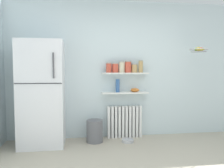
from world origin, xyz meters
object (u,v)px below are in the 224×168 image
at_px(refrigerator, 42,93).
at_px(storage_jar_1, 115,68).
at_px(trash_bin, 95,131).
at_px(pet_food_bowl, 128,141).
at_px(vase, 118,86).
at_px(shelf_bowl, 135,90).
at_px(radiator, 124,122).
at_px(storage_jar_4, 134,68).
at_px(storage_jar_0, 109,68).
at_px(hanging_fruit_basket, 199,50).
at_px(storage_jar_2, 122,67).
at_px(storage_jar_3, 128,67).
at_px(storage_jar_5, 141,66).

xyz_separation_m(refrigerator, storage_jar_1, (1.30, 0.21, 0.44)).
distance_m(storage_jar_1, trash_bin, 1.21).
xyz_separation_m(refrigerator, pet_food_bowl, (1.48, -0.06, -0.87)).
relative_size(vase, shelf_bowl, 1.48).
height_order(radiator, vase, vase).
bearing_deg(storage_jar_4, pet_food_bowl, -124.01).
height_order(storage_jar_4, shelf_bowl, storage_jar_4).
distance_m(radiator, storage_jar_1, 1.05).
bearing_deg(shelf_bowl, vase, 180.00).
distance_m(refrigerator, storage_jar_0, 1.27).
distance_m(radiator, hanging_fruit_basket, 1.91).
xyz_separation_m(radiator, storage_jar_4, (0.18, -0.03, 1.02)).
xyz_separation_m(storage_jar_2, storage_jar_3, (0.12, 0.00, 0.00)).
height_order(shelf_bowl, pet_food_bowl, shelf_bowl).
bearing_deg(radiator, shelf_bowl, -8.79).
xyz_separation_m(storage_jar_3, pet_food_bowl, (-0.06, -0.26, -1.33)).
xyz_separation_m(radiator, storage_jar_2, (-0.06, -0.03, 1.04)).
distance_m(storage_jar_4, vase, 0.46).
bearing_deg(storage_jar_4, refrigerator, -172.92).
xyz_separation_m(storage_jar_1, hanging_fruit_basket, (1.48, -0.32, 0.33)).
height_order(radiator, storage_jar_5, storage_jar_5).
height_order(refrigerator, storage_jar_4, refrigerator).
bearing_deg(storage_jar_0, storage_jar_4, 0.00).
relative_size(storage_jar_2, hanging_fruit_basket, 0.62).
relative_size(refrigerator, storage_jar_3, 8.15).
bearing_deg(pet_food_bowl, storage_jar_3, 77.83).
xyz_separation_m(storage_jar_1, storage_jar_2, (0.12, 0.00, 0.01)).
bearing_deg(hanging_fruit_basket, storage_jar_3, 165.68).
bearing_deg(radiator, storage_jar_5, -5.63).
height_order(storage_jar_1, storage_jar_5, storage_jar_5).
height_order(storage_jar_2, storage_jar_5, storage_jar_5).
bearing_deg(storage_jar_1, refrigerator, -170.95).
distance_m(refrigerator, shelf_bowl, 1.69).
height_order(radiator, pet_food_bowl, radiator).
xyz_separation_m(refrigerator, trash_bin, (0.90, 0.03, -0.69)).
relative_size(storage_jar_4, trash_bin, 0.42).
bearing_deg(refrigerator, storage_jar_0, 9.96).
distance_m(storage_jar_0, storage_jar_3, 0.37).
bearing_deg(trash_bin, hanging_fruit_basket, -4.20).
bearing_deg(storage_jar_1, storage_jar_2, 0.00).
bearing_deg(hanging_fruit_basket, refrigerator, 177.75).
relative_size(storage_jar_0, storage_jar_5, 0.80).
xyz_separation_m(storage_jar_0, hanging_fruit_basket, (1.60, -0.32, 0.32)).
bearing_deg(radiator, hanging_fruit_basket, -14.92).
relative_size(storage_jar_4, vase, 0.68).
xyz_separation_m(storage_jar_3, vase, (-0.20, -0.00, -0.35)).
bearing_deg(storage_jar_4, storage_jar_1, 180.00).
bearing_deg(vase, hanging_fruit_basket, -12.40).
relative_size(storage_jar_2, shelf_bowl, 1.27).
relative_size(storage_jar_2, storage_jar_3, 0.95).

